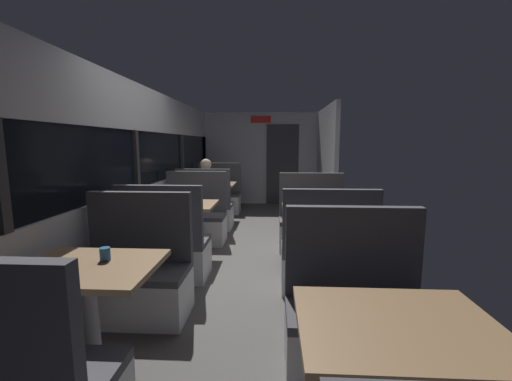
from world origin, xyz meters
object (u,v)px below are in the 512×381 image
at_px(bench_rear_aisle_facing_end, 327,260).
at_px(bench_rear_aisle_facing_entry, 312,226).
at_px(dining_table_near_window, 89,279).
at_px(dining_table_front_aisle, 397,343).
at_px(coffee_cup_secondary, 105,254).
at_px(bench_front_aisle_facing_entry, 356,323).
at_px(dining_table_mid_window, 182,211).
at_px(bench_far_window_facing_entry, 219,198).
at_px(coffee_cup_primary, 174,201).
at_px(dining_table_far_window, 213,188).
at_px(bench_near_window_facing_entry, 135,280).
at_px(bench_far_window_facing_end, 206,211).
at_px(dining_table_rear_aisle, 319,216).
at_px(bench_mid_window_facing_entry, 195,221).
at_px(bench_mid_window_facing_end, 165,250).

relative_size(bench_rear_aisle_facing_end, bench_rear_aisle_facing_entry, 1.00).
height_order(dining_table_near_window, bench_rear_aisle_facing_end, bench_rear_aisle_facing_end).
height_order(dining_table_front_aisle, coffee_cup_secondary, coffee_cup_secondary).
bearing_deg(bench_rear_aisle_facing_entry, bench_front_aisle_facing_entry, -90.00).
xyz_separation_m(dining_table_mid_window, dining_table_front_aisle, (1.79, -2.81, 0.00)).
bearing_deg(dining_table_near_window, bench_far_window_facing_entry, 90.00).
bearing_deg(dining_table_mid_window, coffee_cup_primary, -126.16).
xyz_separation_m(dining_table_mid_window, bench_rear_aisle_facing_end, (1.79, -0.90, -0.31)).
relative_size(dining_table_far_window, coffee_cup_secondary, 10.00).
height_order(bench_front_aisle_facing_entry, bench_rear_aisle_facing_end, same).
relative_size(bench_near_window_facing_entry, bench_front_aisle_facing_entry, 1.00).
bearing_deg(coffee_cup_primary, bench_front_aisle_facing_entry, -47.45).
distance_m(dining_table_mid_window, bench_far_window_facing_end, 1.54).
height_order(dining_table_rear_aisle, coffee_cup_primary, coffee_cup_primary).
xyz_separation_m(dining_table_far_window, bench_far_window_facing_end, (0.00, -0.70, -0.31)).
distance_m(dining_table_far_window, coffee_cup_primary, 2.31).
bearing_deg(dining_table_front_aisle, coffee_cup_secondary, 158.08).
bearing_deg(dining_table_far_window, bench_mid_window_facing_entry, -90.00).
distance_m(dining_table_far_window, bench_far_window_facing_end, 0.77).
distance_m(dining_table_near_window, bench_mid_window_facing_end, 1.54).
bearing_deg(dining_table_rear_aisle, coffee_cup_secondary, -131.75).
relative_size(dining_table_near_window, bench_far_window_facing_end, 0.82).
relative_size(bench_far_window_facing_entry, dining_table_front_aisle, 1.22).
bearing_deg(bench_near_window_facing_entry, bench_front_aisle_facing_entry, -18.53).
xyz_separation_m(dining_table_far_window, coffee_cup_primary, (-0.07, -2.30, 0.15)).
xyz_separation_m(dining_table_near_window, bench_rear_aisle_facing_end, (1.79, 1.31, -0.31)).
bearing_deg(bench_rear_aisle_facing_entry, bench_near_window_facing_entry, -131.67).
relative_size(dining_table_near_window, bench_rear_aisle_facing_entry, 0.82).
distance_m(dining_table_mid_window, dining_table_front_aisle, 3.33).
height_order(dining_table_far_window, bench_rear_aisle_facing_entry, bench_rear_aisle_facing_entry).
height_order(dining_table_mid_window, dining_table_front_aisle, same).
bearing_deg(bench_mid_window_facing_entry, bench_mid_window_facing_end, -90.00).
distance_m(dining_table_mid_window, coffee_cup_secondary, 2.13).
height_order(bench_near_window_facing_entry, coffee_cup_primary, bench_near_window_facing_entry).
distance_m(dining_table_far_window, dining_table_front_aisle, 5.33).
xyz_separation_m(bench_near_window_facing_entry, coffee_cup_secondary, (0.08, -0.61, 0.46)).
distance_m(dining_table_front_aisle, coffee_cup_primary, 3.30).
height_order(dining_table_front_aisle, bench_rear_aisle_facing_end, bench_rear_aisle_facing_end).
bearing_deg(bench_rear_aisle_facing_end, dining_table_rear_aisle, 90.00).
bearing_deg(coffee_cup_primary, dining_table_near_window, -88.23).
xyz_separation_m(dining_table_near_window, coffee_cup_secondary, (0.08, 0.09, 0.15)).
height_order(bench_near_window_facing_entry, dining_table_rear_aisle, bench_near_window_facing_entry).
relative_size(bench_mid_window_facing_end, coffee_cup_primary, 12.22).
bearing_deg(bench_rear_aisle_facing_entry, bench_far_window_facing_end, 150.52).
xyz_separation_m(dining_table_mid_window, dining_table_rear_aisle, (1.79, -0.20, 0.00)).
bearing_deg(bench_mid_window_facing_entry, coffee_cup_secondary, -88.46).
height_order(bench_near_window_facing_entry, bench_mid_window_facing_end, same).
bearing_deg(dining_table_front_aisle, bench_far_window_facing_entry, 107.37).
bearing_deg(dining_table_far_window, bench_far_window_facing_end, -90.00).
distance_m(dining_table_near_window, coffee_cup_primary, 2.13).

